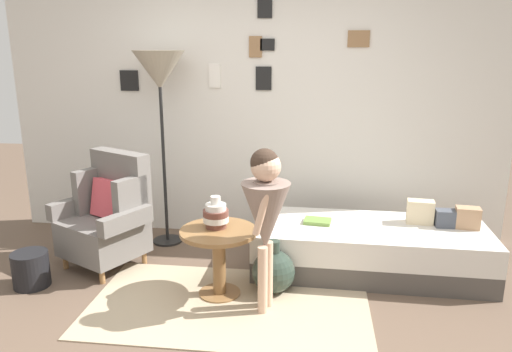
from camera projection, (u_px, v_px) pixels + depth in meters
ground_plane at (215, 340)px, 3.15m from camera, size 12.00×12.00×0.00m
gallery_wall at (253, 104)px, 4.69m from camera, size 4.80×0.12×2.60m
rug at (229, 304)px, 3.57m from camera, size 2.03×1.16×0.01m
armchair at (109, 216)px, 4.15m from camera, size 0.90×0.82×0.97m
daybed at (369, 248)px, 4.08m from camera, size 1.92×0.85×0.40m
pillow_head at (468, 218)px, 3.96m from camera, size 0.20×0.14×0.17m
pillow_mid at (448, 218)px, 3.99m from camera, size 0.21×0.12×0.14m
pillow_back at (420, 212)px, 4.07m from camera, size 0.23×0.14×0.20m
side_table at (219, 248)px, 3.63m from camera, size 0.57×0.57×0.53m
vase_striped at (216, 215)px, 3.62m from camera, size 0.19×0.19×0.24m
floor_lamp at (160, 76)px, 4.34m from camera, size 0.46×0.46×1.80m
person_child at (266, 209)px, 3.32m from camera, size 0.34×0.34×1.18m
book_on_daybed at (317, 221)px, 4.09m from camera, size 0.24×0.19×0.03m
demijohn_near at (273, 271)px, 3.73m from camera, size 0.33×0.33×0.42m
magazine_basket at (31, 269)px, 3.83m from camera, size 0.28×0.28×0.28m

